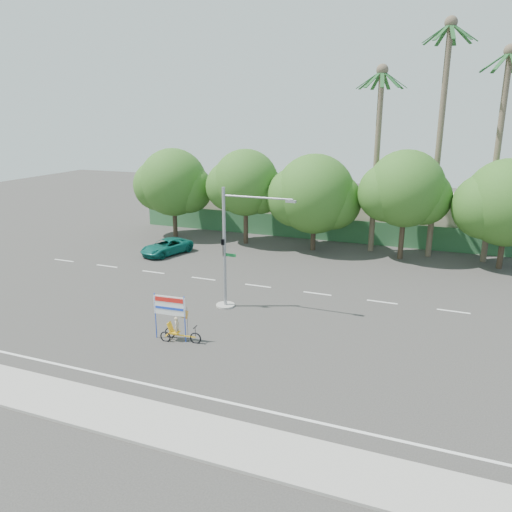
% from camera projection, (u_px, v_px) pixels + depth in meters
% --- Properties ---
extents(ground, '(120.00, 120.00, 0.00)m').
position_uv_depth(ground, '(237.00, 341.00, 24.84)').
color(ground, '#33302D').
rests_on(ground, ground).
extents(sidewalk_near, '(50.00, 2.40, 0.12)m').
position_uv_depth(sidewalk_near, '(155.00, 424.00, 18.11)').
color(sidewalk_near, gray).
rests_on(sidewalk_near, ground).
extents(fence, '(38.00, 0.08, 2.00)m').
position_uv_depth(fence, '(335.00, 230.00, 43.80)').
color(fence, '#336B3D').
rests_on(fence, ground).
extents(building_left, '(12.00, 8.00, 4.00)m').
position_uv_depth(building_left, '(249.00, 203.00, 51.05)').
color(building_left, beige).
rests_on(building_left, ground).
extents(building_right, '(14.00, 8.00, 3.60)m').
position_uv_depth(building_right, '(434.00, 218.00, 44.80)').
color(building_right, beige).
rests_on(building_right, ground).
extents(tree_far_left, '(7.14, 6.00, 7.96)m').
position_uv_depth(tree_far_left, '(173.00, 184.00, 44.55)').
color(tree_far_left, '#473828').
rests_on(tree_far_left, ground).
extents(tree_left, '(6.66, 5.60, 8.07)m').
position_uv_depth(tree_left, '(245.00, 185.00, 42.02)').
color(tree_left, '#473828').
rests_on(tree_left, ground).
extents(tree_center, '(7.62, 6.40, 7.85)m').
position_uv_depth(tree_center, '(314.00, 196.00, 40.08)').
color(tree_center, '#473828').
rests_on(tree_center, ground).
extents(tree_right, '(6.90, 5.80, 8.36)m').
position_uv_depth(tree_right, '(405.00, 191.00, 37.41)').
color(tree_right, '#473828').
rests_on(tree_right, ground).
extents(tree_far_right, '(7.38, 6.20, 7.94)m').
position_uv_depth(tree_far_right, '(507.00, 205.00, 35.12)').
color(tree_far_right, '#473828').
rests_on(tree_far_right, ground).
extents(palm_tall, '(3.73, 3.79, 17.45)m').
position_uv_depth(palm_tall, '(441.00, 119.00, 36.59)').
color(palm_tall, '#70604C').
rests_on(palm_tall, ground).
extents(palm_mid, '(3.73, 3.79, 15.45)m').
position_uv_depth(palm_mid, '(500.00, 135.00, 35.48)').
color(palm_mid, '#70604C').
rests_on(palm_mid, ground).
extents(palm_short, '(3.73, 3.79, 14.45)m').
position_uv_depth(palm_short, '(378.00, 140.00, 38.61)').
color(palm_short, '#70604C').
rests_on(palm_short, ground).
extents(traffic_signal, '(4.72, 1.10, 7.00)m').
position_uv_depth(traffic_signal, '(229.00, 259.00, 28.37)').
color(traffic_signal, gray).
rests_on(traffic_signal, ground).
extents(trike_billboard, '(2.48, 0.61, 2.44)m').
position_uv_depth(trike_billboard, '(175.00, 322.00, 24.60)').
color(trike_billboard, black).
rests_on(trike_billboard, ground).
extents(pickup_truck, '(3.32, 4.83, 1.23)m').
position_uv_depth(pickup_truck, '(167.00, 247.00, 39.85)').
color(pickup_truck, '#0E6256').
rests_on(pickup_truck, ground).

